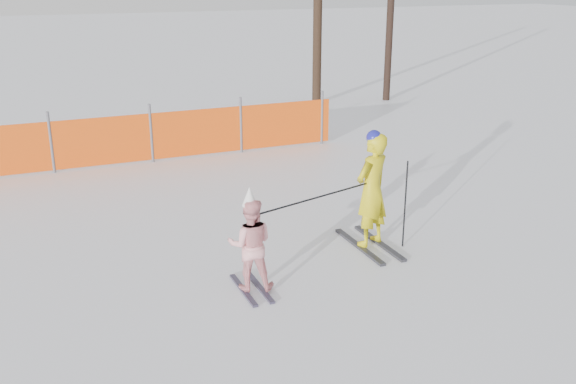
# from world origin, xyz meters

# --- Properties ---
(ground) EXTENTS (120.00, 120.00, 0.00)m
(ground) POSITION_xyz_m (0.00, 0.00, 0.00)
(ground) COLOR white
(ground) RESTS_ON ground
(adult) EXTENTS (0.72, 1.37, 1.76)m
(adult) POSITION_xyz_m (1.29, 0.45, 0.88)
(adult) COLOR black
(adult) RESTS_ON ground
(child) EXTENTS (0.70, 0.92, 1.39)m
(child) POSITION_xyz_m (-0.79, -0.18, 0.64)
(child) COLOR black
(child) RESTS_ON ground
(ski_poles) EXTENTS (2.43, 0.57, 1.31)m
(ski_poles) POSITION_xyz_m (0.85, 0.18, 0.86)
(ski_poles) COLOR black
(ski_poles) RESTS_ON ground
(tree_trunks) EXTENTS (2.52, 0.61, 6.04)m
(tree_trunks) POSITION_xyz_m (6.12, 10.52, 2.96)
(tree_trunks) COLOR black
(tree_trunks) RESTS_ON ground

